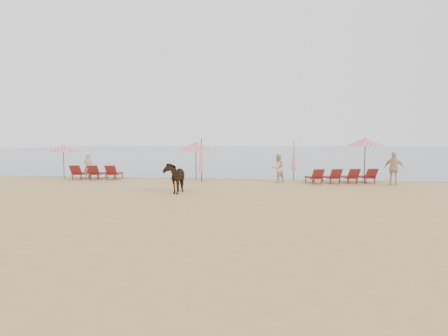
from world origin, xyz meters
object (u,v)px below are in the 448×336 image
at_px(umbrella_open_left_a, 63,149).
at_px(umbrella_open_right, 365,142).
at_px(beachgoer_right_a, 278,168).
at_px(beachgoer_left, 88,166).
at_px(cow, 175,177).
at_px(lounger_cluster_right, 341,176).
at_px(umbrella_open_left_b, 196,146).
at_px(umbrella_closed_left, 202,155).
at_px(umbrella_closed_right, 294,156).
at_px(beachgoer_right_b, 394,169).
at_px(lounger_cluster_left, 97,173).

height_order(umbrella_open_left_a, umbrella_open_right, umbrella_open_right).
xyz_separation_m(umbrella_open_right, beachgoer_right_a, (-4.95, -0.07, -1.56)).
xyz_separation_m(beachgoer_left, beachgoer_right_a, (12.14, -0.24, 0.01)).
distance_m(umbrella_open_left_a, cow, 10.63).
bearing_deg(lounger_cluster_right, beachgoer_right_a, 163.46).
relative_size(umbrella_open_left_b, beachgoer_right_a, 1.50).
xyz_separation_m(umbrella_open_left_a, beachgoer_right_a, (13.86, -0.27, -1.12)).
relative_size(umbrella_closed_left, umbrella_closed_right, 1.05).
bearing_deg(beachgoer_right_b, umbrella_closed_right, 0.73).
relative_size(umbrella_open_left_b, umbrella_open_right, 0.94).
xyz_separation_m(cow, beachgoer_right_a, (4.85, 5.24, 0.10)).
xyz_separation_m(lounger_cluster_left, umbrella_closed_right, (12.46, 1.75, 1.08)).
bearing_deg(lounger_cluster_right, umbrella_open_left_b, 157.75).
xyz_separation_m(cow, beachgoer_left, (-7.29, 5.48, 0.09)).
height_order(umbrella_closed_left, beachgoer_left, umbrella_closed_left).
distance_m(umbrella_open_right, beachgoer_left, 17.17).
relative_size(umbrella_open_right, beachgoer_right_a, 1.59).
relative_size(umbrella_closed_right, cow, 1.42).
bearing_deg(umbrella_closed_right, beachgoer_left, -173.43).
bearing_deg(cow, umbrella_open_left_b, 89.41).
distance_m(umbrella_closed_right, beachgoer_right_b, 5.89).
xyz_separation_m(lounger_cluster_left, umbrella_open_left_b, (6.25, 1.07, 1.72)).
relative_size(umbrella_open_left_a, umbrella_open_left_b, 0.87).
relative_size(lounger_cluster_left, cow, 1.75).
bearing_deg(lounger_cluster_left, lounger_cluster_right, -6.10).
xyz_separation_m(umbrella_open_left_a, beachgoer_left, (1.71, -0.02, -1.13)).
bearing_deg(umbrella_open_left_b, lounger_cluster_left, -149.62).
distance_m(lounger_cluster_left, umbrella_closed_left, 7.06).
bearing_deg(umbrella_closed_left, beachgoer_left, 174.34).
height_order(umbrella_open_left_a, cow, umbrella_open_left_a).
bearing_deg(umbrella_open_left_b, umbrella_closed_right, 26.91).
distance_m(umbrella_open_right, umbrella_closed_left, 9.53).
bearing_deg(lounger_cluster_right, beachgoer_left, 164.16).
xyz_separation_m(lounger_cluster_left, umbrella_open_right, (16.42, 0.06, 1.95)).
height_order(umbrella_open_left_b, cow, umbrella_open_left_b).
xyz_separation_m(umbrella_closed_left, beachgoer_right_a, (4.52, 0.51, -0.76)).
height_order(umbrella_open_left_b, umbrella_closed_right, umbrella_open_left_b).
relative_size(umbrella_open_left_a, umbrella_closed_left, 0.84).
relative_size(lounger_cluster_right, beachgoer_left, 2.47).
bearing_deg(beachgoer_right_a, cow, 9.15).
bearing_deg(beachgoer_left, umbrella_closed_left, 163.51).
bearing_deg(umbrella_open_right, umbrella_closed_right, 178.38).
distance_m(lounger_cluster_right, umbrella_closed_right, 3.42).
relative_size(beachgoer_right_a, beachgoer_right_b, 0.90).
xyz_separation_m(umbrella_open_left_a, beachgoer_right_b, (20.25, -0.83, -1.03)).
height_order(umbrella_closed_right, beachgoer_left, umbrella_closed_right).
bearing_deg(umbrella_closed_right, cow, -129.91).
height_order(lounger_cluster_left, umbrella_closed_left, umbrella_closed_left).
xyz_separation_m(beachgoer_right_a, beachgoer_right_b, (6.39, -0.56, 0.09)).
bearing_deg(cow, lounger_cluster_right, 27.19).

